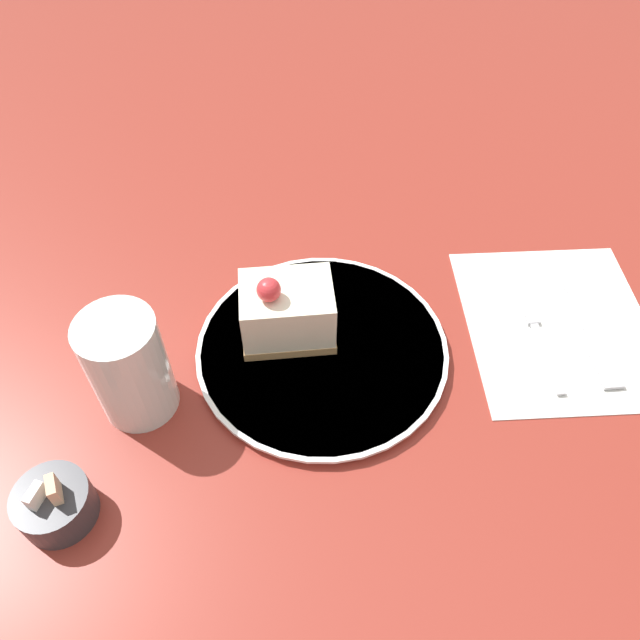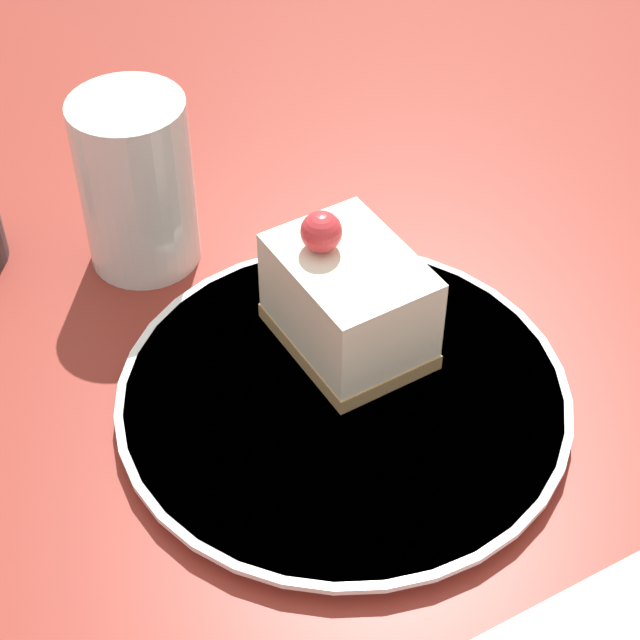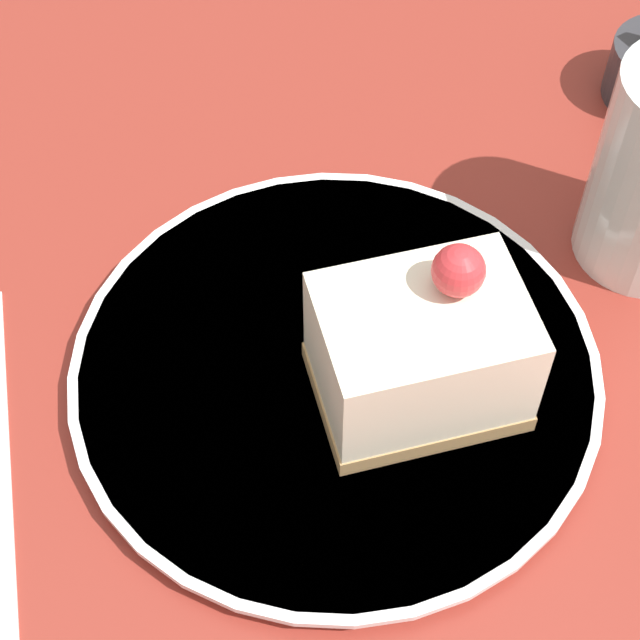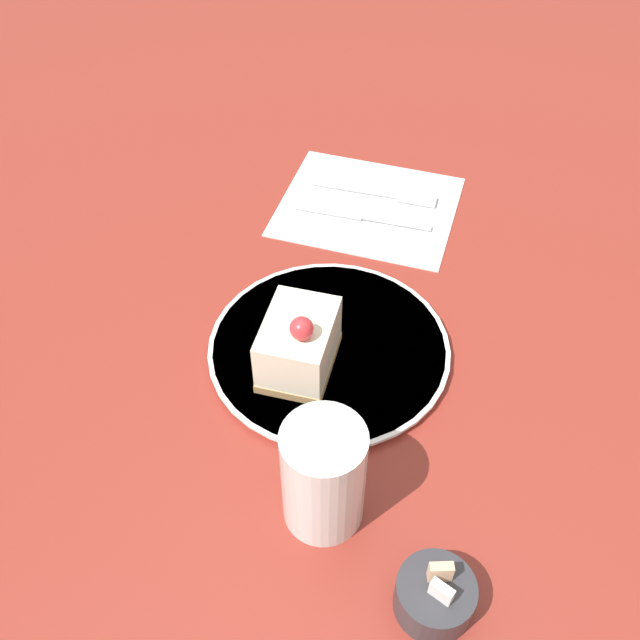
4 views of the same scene
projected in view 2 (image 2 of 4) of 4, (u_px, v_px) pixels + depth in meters
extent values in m
plane|color=maroon|center=(327.00, 426.00, 0.63)|extent=(4.00, 4.00, 0.00)
cylinder|color=white|center=(343.00, 399.00, 0.64)|extent=(0.26, 0.26, 0.01)
cylinder|color=white|center=(343.00, 394.00, 0.63)|extent=(0.27, 0.27, 0.00)
cube|color=#AD8451|center=(348.00, 335.00, 0.66)|extent=(0.10, 0.07, 0.01)
cube|color=white|center=(349.00, 295.00, 0.64)|extent=(0.10, 0.07, 0.06)
sphere|color=red|center=(321.00, 232.00, 0.62)|extent=(0.02, 0.02, 0.02)
cylinder|color=silver|center=(136.00, 183.00, 0.70)|extent=(0.08, 0.08, 0.12)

